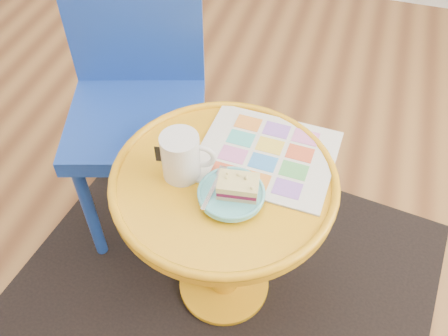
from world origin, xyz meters
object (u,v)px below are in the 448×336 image
(plate, at_px, (231,194))
(mug, at_px, (182,155))
(newspaper, at_px, (266,155))
(side_table, at_px, (224,215))
(chair, at_px, (137,91))

(plate, bearing_deg, mug, 162.95)
(mug, bearing_deg, plate, -26.41)
(newspaper, relative_size, mug, 2.57)
(mug, height_order, plate, mug)
(side_table, distance_m, mug, 0.24)
(mug, bearing_deg, newspaper, 23.55)
(mug, relative_size, plate, 0.84)
(chair, bearing_deg, plate, -57.16)
(side_table, distance_m, chair, 0.47)
(mug, bearing_deg, side_table, -2.33)
(side_table, height_order, plate, plate)
(chair, xyz_separation_m, newspaper, (0.44, -0.17, 0.02))
(mug, distance_m, plate, 0.15)
(mug, xyz_separation_m, plate, (0.14, -0.04, -0.05))
(side_table, bearing_deg, mug, -172.96)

